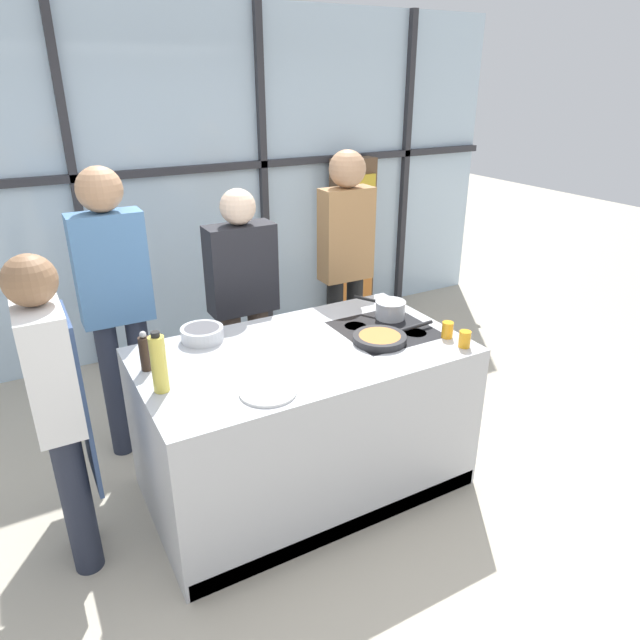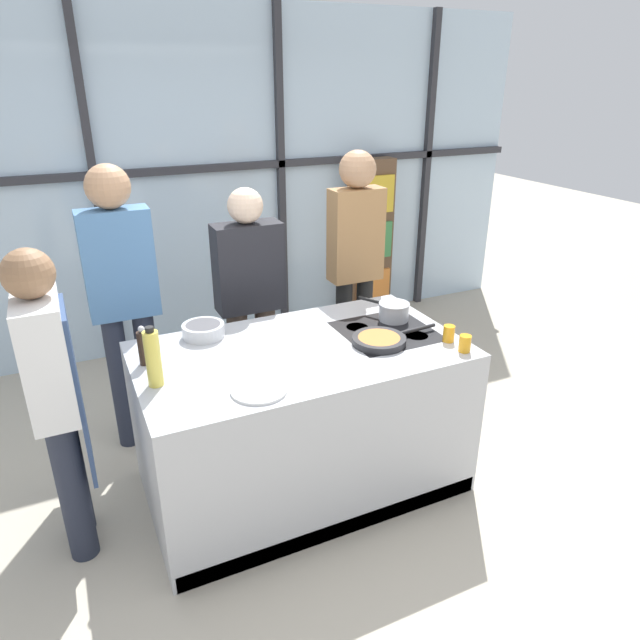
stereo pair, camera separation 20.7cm
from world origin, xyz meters
The scene contains 16 objects.
ground_plane centered at (0.00, 0.00, 0.00)m, with size 18.00×18.00×0.00m, color #BCB29E.
back_window_wall centered at (0.00, 2.24, 1.40)m, with size 6.40×0.10×2.80m.
bookshelf centered at (1.61, 2.06, 0.78)m, with size 0.42×0.19×1.55m.
demo_island centered at (0.00, 0.00, 0.44)m, with size 1.76×1.00×0.89m.
chef centered at (-1.22, 0.05, 0.89)m, with size 0.23×0.43×1.58m.
spectator_far_left centered at (-0.79, 0.85, 1.05)m, with size 0.40×0.25×1.80m.
spectator_center_left centered at (0.00, 0.85, 0.91)m, with size 0.44×0.23×1.61m.
spectator_center_right centered at (0.79, 0.85, 1.07)m, with size 0.38×0.25×1.80m.
frying_pan centered at (0.42, -0.12, 0.91)m, with size 0.54×0.30×0.04m.
saucepan centered at (0.66, 0.13, 0.94)m, with size 0.22×0.32×0.11m.
white_plate centered at (-0.36, -0.33, 0.89)m, with size 0.27×0.27×0.01m, color white.
mixing_bowl centered at (-0.43, 0.38, 0.93)m, with size 0.24×0.24×0.08m.
oil_bottle centered at (-0.78, -0.07, 1.03)m, with size 0.07×0.07×0.30m.
pepper_grinder centered at (-0.79, 0.18, 0.98)m, with size 0.06×0.06×0.21m.
juice_glass_near centered at (0.78, -0.40, 0.93)m, with size 0.06×0.06×0.09m, color orange.
juice_glass_far centered at (0.78, -0.26, 0.93)m, with size 0.06×0.06×0.09m, color orange.
Camera 2 is at (-1.08, -2.55, 2.25)m, focal length 32.00 mm.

